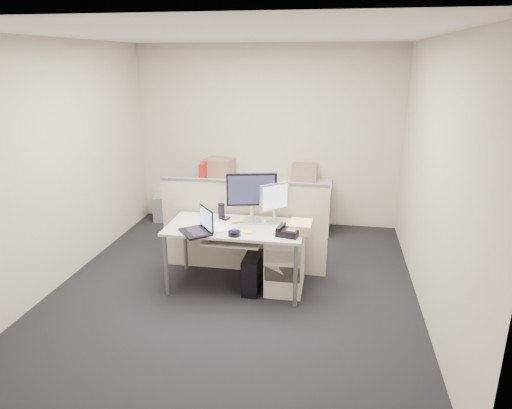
% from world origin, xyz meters
% --- Properties ---
extents(floor, '(4.00, 4.50, 0.01)m').
position_xyz_m(floor, '(0.00, 0.00, -0.01)').
color(floor, black).
rests_on(floor, ground).
extents(ceiling, '(4.00, 4.50, 0.01)m').
position_xyz_m(ceiling, '(0.00, 0.00, 2.70)').
color(ceiling, white).
rests_on(ceiling, ground).
extents(wall_back, '(4.00, 0.02, 2.70)m').
position_xyz_m(wall_back, '(0.00, 2.25, 1.35)').
color(wall_back, '#B3A899').
rests_on(wall_back, ground).
extents(wall_front, '(4.00, 0.02, 2.70)m').
position_xyz_m(wall_front, '(0.00, -2.25, 1.35)').
color(wall_front, '#B3A899').
rests_on(wall_front, ground).
extents(wall_left, '(0.02, 4.50, 2.70)m').
position_xyz_m(wall_left, '(-2.00, 0.00, 1.35)').
color(wall_left, '#B3A899').
rests_on(wall_left, ground).
extents(wall_right, '(0.02, 4.50, 2.70)m').
position_xyz_m(wall_right, '(2.00, 0.00, 1.35)').
color(wall_right, '#B3A899').
rests_on(wall_right, ground).
extents(desk, '(1.50, 0.75, 0.73)m').
position_xyz_m(desk, '(0.00, 0.00, 0.66)').
color(desk, '#B6B2AC').
rests_on(desk, floor).
extents(keyboard_tray, '(0.62, 0.32, 0.02)m').
position_xyz_m(keyboard_tray, '(0.00, -0.18, 0.62)').
color(keyboard_tray, '#B6B2AC').
rests_on(keyboard_tray, desk).
extents(drawer_pedestal, '(0.40, 0.55, 0.65)m').
position_xyz_m(drawer_pedestal, '(0.55, 0.05, 0.33)').
color(drawer_pedestal, beige).
rests_on(drawer_pedestal, floor).
extents(cubicle_partition, '(2.00, 0.06, 1.10)m').
position_xyz_m(cubicle_partition, '(0.00, 0.45, 0.55)').
color(cubicle_partition, '#C0B498').
rests_on(cubicle_partition, floor).
extents(back_counter, '(2.00, 0.60, 0.72)m').
position_xyz_m(back_counter, '(0.00, 1.93, 0.36)').
color(back_counter, beige).
rests_on(back_counter, floor).
extents(monitor_main, '(0.59, 0.34, 0.56)m').
position_xyz_m(monitor_main, '(0.15, 0.18, 1.01)').
color(monitor_main, black).
rests_on(monitor_main, desk).
extents(monitor_small, '(0.39, 0.38, 0.44)m').
position_xyz_m(monitor_small, '(0.40, 0.20, 0.95)').
color(monitor_small, '#B7B7BC').
rests_on(monitor_small, desk).
extents(laptop, '(0.42, 0.44, 0.26)m').
position_xyz_m(laptop, '(-0.37, -0.28, 0.86)').
color(laptop, black).
rests_on(laptop, desk).
extents(trackball, '(0.16, 0.16, 0.05)m').
position_xyz_m(trackball, '(0.05, -0.28, 0.76)').
color(trackball, black).
rests_on(trackball, desk).
extents(desk_phone, '(0.26, 0.23, 0.07)m').
position_xyz_m(desk_phone, '(0.60, -0.18, 0.77)').
color(desk_phone, black).
rests_on(desk_phone, desk).
extents(paper_stack, '(0.32, 0.35, 0.01)m').
position_xyz_m(paper_stack, '(-0.12, -0.08, 0.74)').
color(paper_stack, silver).
rests_on(paper_stack, desk).
extents(sticky_pad, '(0.08, 0.08, 0.01)m').
position_xyz_m(sticky_pad, '(0.18, -0.18, 0.74)').
color(sticky_pad, yellow).
rests_on(sticky_pad, desk).
extents(travel_mug, '(0.10, 0.10, 0.16)m').
position_xyz_m(travel_mug, '(-0.21, 0.22, 0.81)').
color(travel_mug, black).
rests_on(travel_mug, desk).
extents(banana, '(0.19, 0.10, 0.04)m').
position_xyz_m(banana, '(0.00, 0.10, 0.75)').
color(banana, '#F4E34B').
rests_on(banana, desk).
extents(cellphone, '(0.08, 0.12, 0.01)m').
position_xyz_m(cellphone, '(-0.15, 0.20, 0.74)').
color(cellphone, black).
rests_on(cellphone, desk).
extents(manila_folders, '(0.23, 0.29, 0.11)m').
position_xyz_m(manila_folders, '(0.72, -0.05, 0.78)').
color(manila_folders, tan).
rests_on(manila_folders, desk).
extents(keyboard, '(0.43, 0.21, 0.02)m').
position_xyz_m(keyboard, '(-0.05, -0.14, 0.64)').
color(keyboard, black).
rests_on(keyboard, keyboard_tray).
extents(pc_tower_desk, '(0.18, 0.44, 0.41)m').
position_xyz_m(pc_tower_desk, '(0.20, -0.05, 0.20)').
color(pc_tower_desk, black).
rests_on(pc_tower_desk, floor).
extents(pc_tower_spare_dark, '(0.37, 0.52, 0.45)m').
position_xyz_m(pc_tower_spare_dark, '(-1.07, 2.03, 0.23)').
color(pc_tower_spare_dark, black).
rests_on(pc_tower_spare_dark, floor).
extents(pc_tower_spare_silver, '(0.26, 0.45, 0.39)m').
position_xyz_m(pc_tower_spare_silver, '(-1.70, 2.03, 0.20)').
color(pc_tower_spare_silver, '#B7B7BC').
rests_on(pc_tower_spare_silver, floor).
extents(cardboard_box_left, '(0.47, 0.39, 0.31)m').
position_xyz_m(cardboard_box_left, '(-0.70, 2.05, 0.87)').
color(cardboard_box_left, '#89644C').
rests_on(cardboard_box_left, back_counter).
extents(cardboard_box_right, '(0.37, 0.29, 0.27)m').
position_xyz_m(cardboard_box_right, '(0.60, 2.05, 0.85)').
color(cardboard_box_right, '#89644C').
rests_on(cardboard_box_right, back_counter).
extents(red_binder, '(0.09, 0.31, 0.29)m').
position_xyz_m(red_binder, '(-0.89, 1.83, 0.86)').
color(red_binder, '#A41614').
rests_on(red_binder, back_counter).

